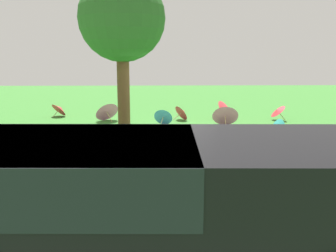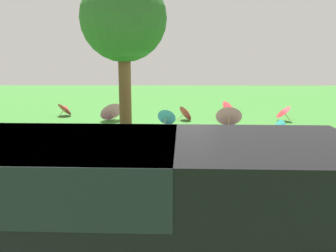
{
  "view_description": "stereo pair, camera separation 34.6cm",
  "coord_description": "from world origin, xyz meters",
  "px_view_note": "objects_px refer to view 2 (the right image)",
  "views": [
    {
      "loc": [
        0.26,
        10.79,
        2.39
      ],
      "look_at": [
        0.03,
        1.4,
        0.6
      ],
      "focal_mm": 39.11,
      "sensor_mm": 36.0,
      "label": 1
    },
    {
      "loc": [
        -0.08,
        10.79,
        2.39
      ],
      "look_at": [
        0.03,
        1.4,
        0.6
      ],
      "focal_mm": 39.11,
      "sensor_mm": 36.0,
      "label": 2
    }
  ],
  "objects_px": {
    "parasol_red_1": "(283,111)",
    "parasol_pink_0": "(89,145)",
    "parasol_red_0": "(66,108)",
    "parasol_red_3": "(187,112)",
    "parasol_teal_1": "(276,133)",
    "van_dark": "(125,197)",
    "parasol_yellow_0": "(137,150)",
    "parasol_pink_2": "(126,137)",
    "shade_tree": "(124,20)",
    "parasol_pink_3": "(229,115)",
    "parasol_pink_4": "(111,110)",
    "parasol_blue_0": "(167,116)",
    "park_bench": "(305,153)",
    "parasol_red_2": "(232,110)"
  },
  "relations": [
    {
      "from": "van_dark",
      "to": "parasol_pink_2",
      "type": "height_order",
      "value": "van_dark"
    },
    {
      "from": "parasol_pink_4",
      "to": "parasol_pink_0",
      "type": "bearing_deg",
      "value": 94.06
    },
    {
      "from": "parasol_blue_0",
      "to": "parasol_pink_0",
      "type": "xyz_separation_m",
      "value": [
        1.78,
        4.35,
        0.02
      ]
    },
    {
      "from": "van_dark",
      "to": "parasol_yellow_0",
      "type": "xyz_separation_m",
      "value": [
        0.25,
        -3.74,
        -0.46
      ]
    },
    {
      "from": "parasol_red_3",
      "to": "parasol_pink_3",
      "type": "xyz_separation_m",
      "value": [
        -1.4,
        1.32,
        0.11
      ]
    },
    {
      "from": "van_dark",
      "to": "parasol_red_1",
      "type": "bearing_deg",
      "value": -115.06
    },
    {
      "from": "van_dark",
      "to": "parasol_pink_2",
      "type": "distance_m",
      "value": 5.11
    },
    {
      "from": "parasol_pink_2",
      "to": "parasol_pink_4",
      "type": "height_order",
      "value": "parasol_pink_4"
    },
    {
      "from": "parasol_teal_1",
      "to": "parasol_yellow_0",
      "type": "xyz_separation_m",
      "value": [
        3.51,
        2.12,
        0.06
      ]
    },
    {
      "from": "parasol_yellow_0",
      "to": "parasol_red_3",
      "type": "bearing_deg",
      "value": -101.52
    },
    {
      "from": "shade_tree",
      "to": "parasol_red_3",
      "type": "height_order",
      "value": "shade_tree"
    },
    {
      "from": "parasol_pink_0",
      "to": "parasol_teal_1",
      "type": "bearing_deg",
      "value": -166.3
    },
    {
      "from": "park_bench",
      "to": "shade_tree",
      "type": "distance_m",
      "value": 5.94
    },
    {
      "from": "shade_tree",
      "to": "parasol_pink_3",
      "type": "relative_size",
      "value": 4.84
    },
    {
      "from": "van_dark",
      "to": "parasol_teal_1",
      "type": "xyz_separation_m",
      "value": [
        -3.26,
        -5.86,
        -0.52
      ]
    },
    {
      "from": "parasol_teal_1",
      "to": "parasol_red_2",
      "type": "bearing_deg",
      "value": -82.92
    },
    {
      "from": "van_dark",
      "to": "parasol_teal_1",
      "type": "distance_m",
      "value": 6.73
    },
    {
      "from": "park_bench",
      "to": "parasol_yellow_0",
      "type": "relative_size",
      "value": 1.6
    },
    {
      "from": "parasol_red_3",
      "to": "parasol_pink_0",
      "type": "height_order",
      "value": "parasol_pink_0"
    },
    {
      "from": "parasol_red_3",
      "to": "parasol_pink_2",
      "type": "bearing_deg",
      "value": 71.51
    },
    {
      "from": "park_bench",
      "to": "parasol_pink_2",
      "type": "distance_m",
      "value": 4.12
    },
    {
      "from": "parasol_pink_0",
      "to": "parasol_teal_1",
      "type": "xyz_separation_m",
      "value": [
        -4.73,
        -1.15,
        0.05
      ]
    },
    {
      "from": "parasol_yellow_0",
      "to": "parasol_pink_4",
      "type": "xyz_separation_m",
      "value": [
        1.59,
        -6.21,
        -0.05
      ]
    },
    {
      "from": "parasol_red_0",
      "to": "parasol_pink_3",
      "type": "bearing_deg",
      "value": 160.01
    },
    {
      "from": "parasol_red_0",
      "to": "parasol_blue_0",
      "type": "height_order",
      "value": "parasol_blue_0"
    },
    {
      "from": "shade_tree",
      "to": "parasol_blue_0",
      "type": "height_order",
      "value": "shade_tree"
    },
    {
      "from": "parasol_pink_3",
      "to": "parasol_pink_0",
      "type": "bearing_deg",
      "value": 45.94
    },
    {
      "from": "parasol_red_0",
      "to": "parasol_red_1",
      "type": "height_order",
      "value": "parasol_red_1"
    },
    {
      "from": "parasol_pink_0",
      "to": "parasol_red_1",
      "type": "bearing_deg",
      "value": -139.5
    },
    {
      "from": "parasol_red_1",
      "to": "parasol_red_3",
      "type": "height_order",
      "value": "same"
    },
    {
      "from": "park_bench",
      "to": "shade_tree",
      "type": "bearing_deg",
      "value": -38.32
    },
    {
      "from": "parasol_red_2",
      "to": "van_dark",
      "type": "bearing_deg",
      "value": 74.65
    },
    {
      "from": "parasol_pink_4",
      "to": "park_bench",
      "type": "bearing_deg",
      "value": 128.23
    },
    {
      "from": "parasol_pink_0",
      "to": "parasol_pink_3",
      "type": "relative_size",
      "value": 0.77
    },
    {
      "from": "parasol_pink_3",
      "to": "parasol_pink_4",
      "type": "height_order",
      "value": "parasol_pink_3"
    },
    {
      "from": "parasol_teal_1",
      "to": "parasol_pink_3",
      "type": "bearing_deg",
      "value": -74.06
    },
    {
      "from": "parasol_red_2",
      "to": "parasol_teal_1",
      "type": "height_order",
      "value": "parasol_red_2"
    },
    {
      "from": "parasol_red_3",
      "to": "parasol_teal_1",
      "type": "bearing_deg",
      "value": 117.84
    },
    {
      "from": "parasol_red_3",
      "to": "park_bench",
      "type": "bearing_deg",
      "value": 108.35
    },
    {
      "from": "van_dark",
      "to": "parasol_pink_0",
      "type": "distance_m",
      "value": 4.96
    },
    {
      "from": "van_dark",
      "to": "parasol_red_3",
      "type": "relative_size",
      "value": 5.94
    },
    {
      "from": "park_bench",
      "to": "parasol_yellow_0",
      "type": "height_order",
      "value": "park_bench"
    },
    {
      "from": "parasol_red_3",
      "to": "parasol_pink_4",
      "type": "distance_m",
      "value": 2.89
    },
    {
      "from": "parasol_red_2",
      "to": "parasol_pink_4",
      "type": "relative_size",
      "value": 0.97
    },
    {
      "from": "parasol_red_1",
      "to": "parasol_red_2",
      "type": "height_order",
      "value": "parasol_red_2"
    },
    {
      "from": "park_bench",
      "to": "parasol_yellow_0",
      "type": "distance_m",
      "value": 3.46
    },
    {
      "from": "van_dark",
      "to": "parasol_blue_0",
      "type": "height_order",
      "value": "van_dark"
    },
    {
      "from": "park_bench",
      "to": "parasol_pink_3",
      "type": "distance_m",
      "value": 5.25
    },
    {
      "from": "parasol_pink_4",
      "to": "parasol_blue_0",
      "type": "bearing_deg",
      "value": 157.53
    },
    {
      "from": "parasol_red_1",
      "to": "parasol_pink_0",
      "type": "relative_size",
      "value": 0.87
    }
  ]
}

